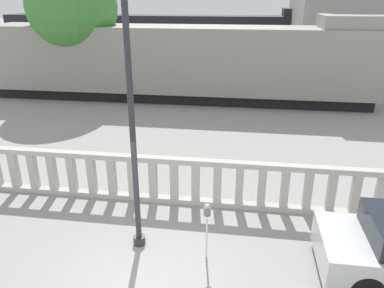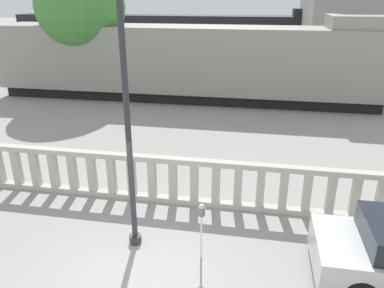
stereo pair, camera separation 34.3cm
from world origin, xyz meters
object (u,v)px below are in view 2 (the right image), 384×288
object	(u,v)px
train_near	(187,62)
tree_left	(80,6)
lamppost	(125,84)
train_far	(170,36)
parking_meter	(202,217)

from	to	relation	value
train_near	tree_left	size ratio (longest dim) A/B	2.83
lamppost	train_far	size ratio (longest dim) A/B	0.23
train_near	train_far	bearing A→B (deg)	107.21
lamppost	parking_meter	size ratio (longest dim) A/B	4.68
parking_meter	tree_left	size ratio (longest dim) A/B	0.19
parking_meter	train_far	world-z (taller)	train_far
train_far	tree_left	bearing A→B (deg)	-95.98
train_near	train_far	distance (m)	14.04
parking_meter	tree_left	bearing A→B (deg)	123.45
parking_meter	tree_left	distance (m)	15.62
lamppost	parking_meter	world-z (taller)	lamppost
train_near	tree_left	world-z (taller)	tree_left
train_near	train_far	size ratio (longest dim) A/B	0.74
lamppost	tree_left	xyz separation A→B (m)	(-6.81, 12.43, 1.02)
parking_meter	train_far	size ratio (longest dim) A/B	0.05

